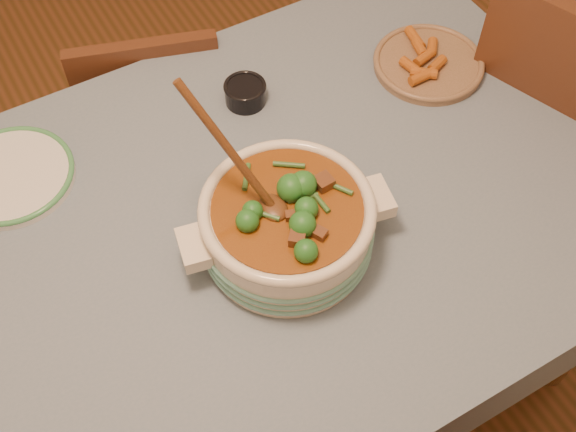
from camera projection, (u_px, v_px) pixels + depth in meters
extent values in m
plane|color=#4D3216|center=(255.00, 371.00, 2.08)|extent=(4.50, 4.50, 0.00)
cube|color=brown|center=(242.00, 232.00, 1.48)|extent=(1.60, 1.00, 0.05)
cube|color=slate|center=(241.00, 224.00, 1.46)|extent=(1.68, 1.08, 0.01)
cylinder|color=brown|center=(393.00, 100.00, 2.21)|extent=(0.07, 0.07, 0.70)
cylinder|color=beige|center=(287.00, 228.00, 1.38)|extent=(0.38, 0.38, 0.13)
torus|color=beige|center=(287.00, 209.00, 1.32)|extent=(0.33, 0.33, 0.02)
cube|color=beige|center=(376.00, 198.00, 1.39)|extent=(0.07, 0.09, 0.03)
cube|color=beige|center=(194.00, 248.00, 1.33)|extent=(0.07, 0.09, 0.03)
cylinder|color=brown|center=(287.00, 211.00, 1.33)|extent=(0.28, 0.28, 0.02)
cylinder|color=silver|center=(11.00, 177.00, 1.52)|extent=(0.32, 0.32, 0.02)
torus|color=#418F53|center=(10.00, 174.00, 1.51)|extent=(0.27, 0.27, 0.01)
cylinder|color=black|center=(245.00, 94.00, 1.63)|extent=(0.10, 0.10, 0.05)
torus|color=black|center=(245.00, 86.00, 1.62)|extent=(0.10, 0.10, 0.01)
cylinder|color=black|center=(245.00, 89.00, 1.62)|extent=(0.08, 0.08, 0.01)
cylinder|color=#987054|center=(428.00, 65.00, 1.71)|extent=(0.34, 0.34, 0.02)
torus|color=#987054|center=(429.00, 62.00, 1.70)|extent=(0.26, 0.26, 0.01)
cube|color=#522919|center=(157.00, 109.00, 2.13)|extent=(0.47, 0.47, 0.04)
cube|color=#522919|center=(152.00, 102.00, 1.87)|extent=(0.36, 0.15, 0.40)
cylinder|color=#522919|center=(208.00, 109.00, 2.40)|extent=(0.04, 0.04, 0.40)
cylinder|color=#522919|center=(112.00, 124.00, 2.36)|extent=(0.04, 0.04, 0.40)
cylinder|color=#522919|center=(223.00, 183.00, 2.22)|extent=(0.04, 0.04, 0.40)
cylinder|color=#522919|center=(120.00, 200.00, 2.18)|extent=(0.04, 0.04, 0.40)
cube|color=#522919|center=(573.00, 129.00, 1.94)|extent=(0.60, 0.60, 0.04)
cube|color=#522919|center=(564.00, 108.00, 1.65)|extent=(0.20, 0.46, 0.50)
cylinder|color=#522919|center=(521.00, 116.00, 2.31)|extent=(0.04, 0.04, 0.50)
cylinder|color=#522919|center=(574.00, 267.00, 1.99)|extent=(0.04, 0.04, 0.50)
cylinder|color=#522919|center=(452.00, 191.00, 2.14)|extent=(0.04, 0.04, 0.50)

